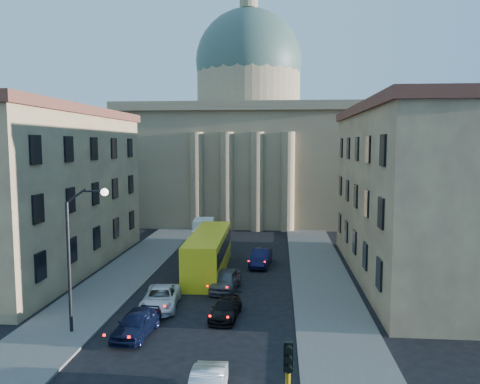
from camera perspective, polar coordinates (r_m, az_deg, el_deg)
The scene contains 13 objects.
sidewalk_left at distance 40.26m, azimuth -15.13°, elevation -10.67°, with size 5.00×60.00×0.15m, color #5A5752.
sidewalk_right at distance 38.12m, azimuth 10.19°, elevation -11.50°, with size 5.00×60.00×0.15m, color #5A5752.
church at distance 73.87m, azimuth 1.01°, elevation 6.21°, with size 68.02×28.76×36.60m.
building_left at distance 45.99m, azimuth -23.67°, elevation 0.41°, with size 11.60×26.60×14.70m.
building_right at distance 42.19m, azimuth 21.43°, elevation 0.06°, with size 11.60×26.60×14.70m.
street_lamp at distance 29.44m, azimuth -19.25°, elevation -6.42°, with size 2.62×0.44×8.83m.
car_left_near at distance 29.53m, azimuth -12.50°, elevation -15.33°, with size 1.83×4.55×1.55m, color black.
car_left_mid at distance 33.84m, azimuth -9.66°, elevation -12.61°, with size 2.37×5.13×1.43m, color silver.
car_right_mid at distance 31.68m, azimuth -1.75°, elevation -14.02°, with size 1.71×4.20×1.22m, color black.
car_right_far at distance 37.19m, azimuth -1.77°, elevation -10.70°, with size 1.87×4.64×1.58m, color #545459.
car_right_distant at distance 44.33m, azimuth 2.56°, elevation -8.00°, with size 1.66×4.75×1.56m, color black.
city_bus at distance 41.97m, azimuth -3.84°, elevation -7.22°, with size 3.17×12.65×3.55m.
box_truck at distance 52.56m, azimuth -4.51°, elevation -5.14°, with size 2.53×5.51×2.94m.
Camera 1 is at (4.92, -18.24, 11.35)m, focal length 35.00 mm.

